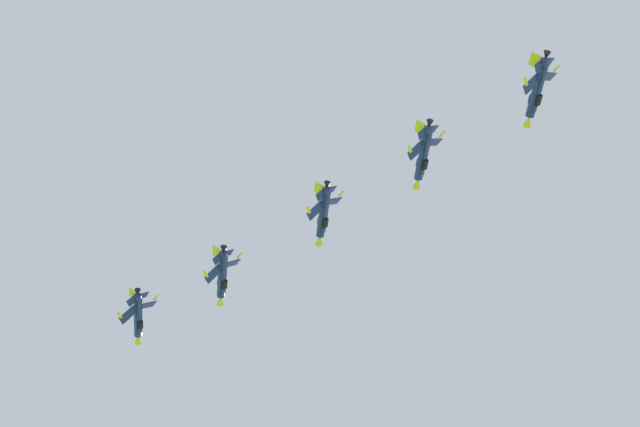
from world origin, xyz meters
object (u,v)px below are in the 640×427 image
Objects in this scene: fighter_jet_left_outer at (423,155)px; fighter_jet_lead at (138,316)px; fighter_jet_right_wing at (323,214)px; fighter_jet_right_outer at (537,89)px; fighter_jet_left_wing at (222,276)px.

fighter_jet_lead is at bearing 139.51° from fighter_jet_left_outer.
fighter_jet_right_wing is 49.18m from fighter_jet_right_outer.
fighter_jet_left_outer is at bearing -40.38° from fighter_jet_left_wing.
fighter_jet_left_outer reaches higher than fighter_jet_left_wing.
fighter_jet_left_outer is (50.54, -52.48, 2.15)m from fighter_jet_lead.
fighter_jet_right_outer is (16.48, -19.00, -1.23)m from fighter_jet_left_outer.
fighter_jet_left_wing is at bearing -40.72° from fighter_jet_lead.
fighter_jet_right_wing is (17.95, -17.72, 3.43)m from fighter_jet_left_wing.
fighter_jet_left_wing is 25.46m from fighter_jet_right_wing.
fighter_jet_lead is at bearing 138.75° from fighter_jet_right_outer.
fighter_jet_right_wing is at bearing -39.86° from fighter_jet_lead.
fighter_jet_left_wing is 1.00× the size of fighter_jet_left_outer.
fighter_jet_right_outer is at bearing -41.25° from fighter_jet_lead.
fighter_jet_right_outer is at bearing -41.42° from fighter_jet_left_wing.
fighter_jet_right_wing is (34.27, -34.80, 1.54)m from fighter_jet_lead.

